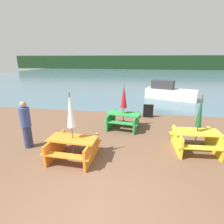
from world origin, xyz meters
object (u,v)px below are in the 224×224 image
Objects in this scene: signboard at (148,111)px; picnic_table_yellow at (196,139)px; picnic_table_orange at (73,146)px; boat at (169,92)px; umbrella_crimson at (124,97)px; umbrella_white at (70,111)px; umbrella_darkgreen at (200,112)px; picnic_table_green at (123,119)px; person at (26,125)px.

picnic_table_yellow is at bearing -66.44° from signboard.
picnic_table_orange is 0.39× the size of boat.
umbrella_white is at bearing -115.03° from umbrella_crimson.
umbrella_white reaches higher than umbrella_darkgreen.
picnic_table_green is at bearing 64.97° from umbrella_white.
picnic_table_orange is 4.42m from umbrella_darkgreen.
umbrella_darkgreen is at bearing 15.99° from picnic_table_orange.
person is 6.24m from signboard.
umbrella_crimson reaches higher than picnic_table_orange.
umbrella_white is at bearing 180.00° from picnic_table_orange.
umbrella_crimson reaches higher than picnic_table_yellow.
boat is (3.07, 6.88, -0.97)m from umbrella_crimson.
umbrella_darkgreen is 4.02m from signboard.
umbrella_darkgreen is 0.50× the size of boat.
picnic_table_orange is at bearing -164.01° from umbrella_darkgreen.
umbrella_white is at bearing -13.74° from person.
picnic_table_yellow is 0.39× the size of boat.
umbrella_darkgreen reaches higher than picnic_table_orange.
picnic_table_green is (1.37, 2.93, 0.01)m from picnic_table_orange.
umbrella_crimson is at bearing 147.77° from picnic_table_yellow.
picnic_table_orange is 3.41m from umbrella_crimson.
umbrella_crimson reaches higher than person.
umbrella_white reaches higher than picnic_table_yellow.
umbrella_crimson is (1.37, 2.93, 1.09)m from picnic_table_orange.
boat is (3.07, 6.88, 0.11)m from picnic_table_green.
person is at bearing 166.26° from picnic_table_orange.
picnic_table_orange is 3.23m from picnic_table_green.
picnic_table_orange is 2.06m from person.
boat is at bearing 70.04° from signboard.
person reaches higher than picnic_table_yellow.
umbrella_crimson is 1.00× the size of umbrella_darkgreen.
umbrella_crimson is at bearing 36.39° from person.
signboard is at bearing 61.29° from picnic_table_orange.
signboard is (-1.54, 3.54, -1.10)m from umbrella_darkgreen.
picnic_table_green is 4.15m from person.
umbrella_darkgreen reaches higher than picnic_table_yellow.
picnic_table_yellow is 6.14m from person.
picnic_table_yellow is 3.86m from signboard.
umbrella_white is 10.82m from boat.
boat is at bearing 87.99° from picnic_table_yellow.
picnic_table_orange is at bearing -164.01° from picnic_table_yellow.
picnic_table_orange is at bearing 0.00° from umbrella_white.
person is at bearing 166.26° from umbrella_white.
umbrella_crimson is (-2.76, 1.74, 1.08)m from picnic_table_yellow.
picnic_table_orange is at bearing -118.71° from signboard.
picnic_table_green is at bearing 147.77° from umbrella_darkgreen.
picnic_table_green is at bearing 64.97° from picnic_table_orange.
umbrella_white is at bearing -164.01° from picnic_table_yellow.
umbrella_darkgreen reaches higher than signboard.
umbrella_crimson is at bearing -124.18° from signboard.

